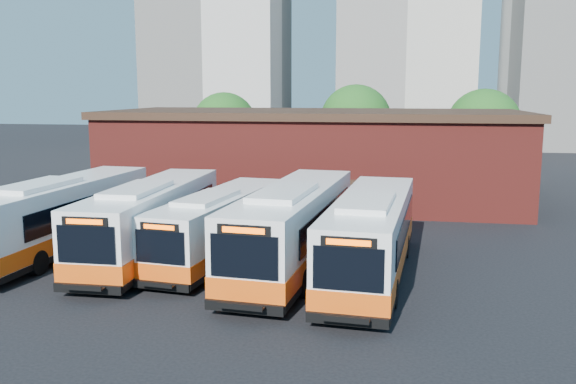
% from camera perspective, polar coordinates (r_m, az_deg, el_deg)
% --- Properties ---
extents(ground, '(220.00, 220.00, 0.00)m').
position_cam_1_polar(ground, '(24.75, -3.76, -8.80)').
color(ground, black).
extents(bus_farwest, '(3.56, 13.48, 3.64)m').
position_cam_1_polar(bus_farwest, '(31.43, -20.51, -2.34)').
color(bus_farwest, white).
rests_on(bus_farwest, ground).
extents(bus_west, '(2.89, 13.21, 3.58)m').
position_cam_1_polar(bus_west, '(29.36, -12.63, -2.81)').
color(bus_west, white).
rests_on(bus_west, ground).
extents(bus_midwest, '(3.82, 11.94, 3.21)m').
position_cam_1_polar(bus_midwest, '(28.54, -6.38, -3.34)').
color(bus_midwest, white).
rests_on(bus_midwest, ground).
extents(bus_mideast, '(4.03, 13.97, 3.76)m').
position_cam_1_polar(bus_mideast, '(26.80, 0.52, -3.57)').
color(bus_mideast, white).
rests_on(bus_mideast, ground).
extents(bus_east, '(3.70, 13.35, 3.59)m').
position_cam_1_polar(bus_east, '(25.74, 7.78, -4.38)').
color(bus_east, white).
rests_on(bus_east, ground).
extents(transit_worker, '(0.45, 0.69, 1.90)m').
position_cam_1_polar(transit_worker, '(22.95, 2.52, -7.78)').
color(transit_worker, black).
rests_on(transit_worker, ground).
extents(depot_building, '(28.60, 12.60, 6.40)m').
position_cam_1_polar(depot_building, '(43.43, 2.46, 3.50)').
color(depot_building, maroon).
rests_on(depot_building, ground).
extents(tree_west, '(6.00, 6.00, 7.65)m').
position_cam_1_polar(tree_west, '(57.10, -5.98, 6.27)').
color(tree_west, '#382314').
rests_on(tree_west, ground).
extents(tree_mid, '(6.56, 6.56, 8.36)m').
position_cam_1_polar(tree_mid, '(57.01, 6.34, 6.69)').
color(tree_mid, '#382314').
rests_on(tree_mid, ground).
extents(tree_east, '(6.24, 6.24, 7.96)m').
position_cam_1_polar(tree_east, '(54.41, 17.83, 5.91)').
color(tree_east, '#382314').
rests_on(tree_east, ground).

